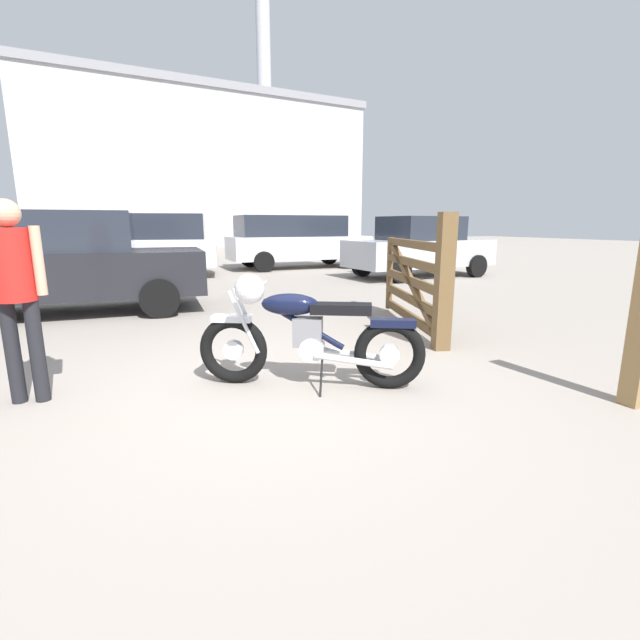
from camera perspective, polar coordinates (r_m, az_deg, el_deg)
ground_plane at (r=4.10m, az=-6.62°, el=-8.88°), size 80.00×80.00×0.00m
vintage_motorcycle at (r=4.03m, az=-2.09°, el=-1.84°), size 1.88×1.09×1.07m
timber_gate at (r=6.25m, az=12.41°, el=4.88°), size 0.84×2.47×1.60m
bystander at (r=4.33m, az=-34.44°, el=4.10°), size 0.45×0.30×1.66m
pale_sedan_back at (r=12.97m, az=12.63°, el=9.10°), size 4.35×2.24×1.67m
blue_hatchback_right at (r=15.27m, az=-3.08°, el=10.18°), size 4.71×1.99×1.74m
red_hatchback_near at (r=8.43m, az=-29.40°, el=6.33°), size 4.27×2.05×1.67m
dark_sedan_left at (r=13.47m, az=-22.82°, el=9.00°), size 4.94×2.58×1.74m
industrial_building at (r=37.39m, az=-15.36°, el=17.64°), size 24.12×13.96×19.24m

